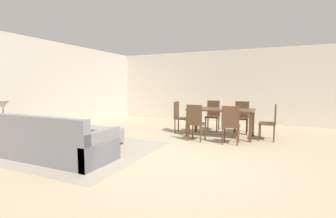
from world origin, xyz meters
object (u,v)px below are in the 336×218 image
(dining_chair_far_left, at_px, (213,114))
(dining_chair_head_east, at_px, (271,120))
(dining_table, at_px, (221,112))
(dining_chair_head_west, at_px, (180,115))
(side_table, at_px, (4,130))
(ottoman_table, at_px, (100,135))
(dining_chair_near_right, at_px, (231,123))
(table_lamp, at_px, (3,106))
(couch, at_px, (55,144))
(dining_chair_near_left, at_px, (195,121))
(vase_centerpiece, at_px, (221,104))
(dining_chair_far_right, at_px, (242,115))

(dining_chair_far_left, height_order, dining_chair_head_east, same)
(dining_table, xyz_separation_m, dining_chair_head_west, (-1.21, 0.02, -0.15))
(side_table, distance_m, dining_chair_far_left, 5.42)
(ottoman_table, bearing_deg, dining_chair_near_right, 23.01)
(dining_table, bearing_deg, side_table, -139.22)
(side_table, height_order, dining_chair_head_east, dining_chair_head_east)
(ottoman_table, height_order, dining_chair_far_left, dining_chair_far_left)
(dining_chair_far_left, distance_m, dining_chair_head_west, 1.13)
(dining_chair_far_left, relative_size, dining_chair_head_east, 1.00)
(table_lamp, height_order, dining_table, table_lamp)
(dining_chair_near_right, xyz_separation_m, dining_chair_head_west, (-1.62, 0.84, 0.00))
(ottoman_table, distance_m, side_table, 1.95)
(couch, bearing_deg, ottoman_table, 90.21)
(dining_chair_near_left, bearing_deg, vase_centerpiece, 58.82)
(dining_chair_near_left, bearing_deg, dining_chair_head_west, 132.04)
(ottoman_table, relative_size, table_lamp, 2.08)
(dining_chair_far_left, distance_m, vase_centerpiece, 1.02)
(table_lamp, bearing_deg, dining_chair_head_east, 33.08)
(dining_chair_near_left, xyz_separation_m, vase_centerpiece, (0.47, 0.77, 0.36))
(ottoman_table, distance_m, dining_chair_far_left, 3.52)
(dining_chair_far_left, height_order, vase_centerpiece, vase_centerpiece)
(ottoman_table, distance_m, dining_chair_head_west, 2.42)
(vase_centerpiece, bearing_deg, ottoman_table, -141.09)
(dining_table, distance_m, vase_centerpiece, 0.22)
(dining_chair_near_left, bearing_deg, side_table, -143.49)
(table_lamp, bearing_deg, dining_chair_head_west, 51.64)
(couch, relative_size, dining_chair_head_east, 2.45)
(ottoman_table, distance_m, vase_centerpiece, 3.23)
(table_lamp, distance_m, dining_chair_head_east, 6.16)
(table_lamp, bearing_deg, vase_centerpiece, 40.35)
(dining_chair_near_right, height_order, dining_chair_far_right, same)
(dining_chair_far_left, bearing_deg, vase_centerpiece, -64.43)
(couch, bearing_deg, dining_chair_near_left, 51.41)
(side_table, distance_m, table_lamp, 0.53)
(vase_centerpiece, bearing_deg, side_table, -139.65)
(dining_table, bearing_deg, ottoman_table, -140.39)
(couch, height_order, dining_chair_head_west, dining_chair_head_west)
(ottoman_table, height_order, dining_chair_near_right, dining_chair_near_right)
(side_table, distance_m, dining_chair_near_right, 4.98)
(dining_chair_far_left, bearing_deg, dining_chair_head_west, -135.61)
(dining_table, height_order, dining_chair_far_left, dining_chair_far_left)
(dining_chair_near_right, bearing_deg, table_lamp, -149.45)
(dining_chair_near_left, relative_size, dining_chair_far_right, 1.00)
(side_table, xyz_separation_m, table_lamp, (0.00, 0.00, 0.53))
(couch, distance_m, side_table, 1.44)
(ottoman_table, xyz_separation_m, vase_centerpiece, (2.46, 1.99, 0.66))
(dining_table, distance_m, dining_chair_head_west, 1.22)
(table_lamp, bearing_deg, ottoman_table, 42.70)
(dining_chair_near_left, distance_m, dining_chair_head_east, 1.91)
(couch, xyz_separation_m, dining_table, (2.45, 3.31, 0.38))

